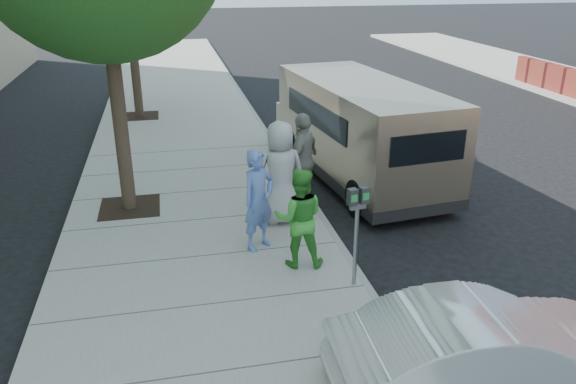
% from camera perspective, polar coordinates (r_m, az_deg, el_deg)
% --- Properties ---
extents(ground, '(120.00, 120.00, 0.00)m').
position_cam_1_polar(ground, '(9.94, -2.86, -6.65)').
color(ground, black).
rests_on(ground, ground).
extents(sidewalk, '(5.00, 60.00, 0.15)m').
position_cam_1_polar(sidewalk, '(9.81, -8.67, -6.80)').
color(sidewalk, gray).
rests_on(sidewalk, ground).
extents(curb_face, '(0.12, 60.00, 0.16)m').
position_cam_1_polar(curb_face, '(10.20, 5.17, -5.44)').
color(curb_face, gray).
rests_on(curb_face, ground).
extents(parking_meter, '(0.35, 0.17, 1.61)m').
position_cam_1_polar(parking_meter, '(8.40, 7.04, -2.41)').
color(parking_meter, gray).
rests_on(parking_meter, sidewalk).
extents(van, '(2.73, 6.42, 2.32)m').
position_cam_1_polar(van, '(13.28, 7.14, 6.45)').
color(van, tan).
rests_on(van, ground).
extents(sedan, '(3.65, 1.35, 1.19)m').
position_cam_1_polar(sedan, '(7.17, 19.23, -15.04)').
color(sedan, silver).
rests_on(sedan, ground).
extents(person_officer, '(0.78, 0.72, 1.79)m').
position_cam_1_polar(person_officer, '(9.59, -3.02, -0.81)').
color(person_officer, '#5977BE').
rests_on(person_officer, sidewalk).
extents(person_green_shirt, '(0.93, 0.79, 1.68)m').
position_cam_1_polar(person_green_shirt, '(9.05, 1.15, -2.66)').
color(person_green_shirt, green).
rests_on(person_green_shirt, sidewalk).
extents(person_gray_shirt, '(1.04, 0.74, 1.98)m').
position_cam_1_polar(person_gray_shirt, '(10.53, -0.78, 1.93)').
color(person_gray_shirt, '#A9A9AB').
rests_on(person_gray_shirt, sidewalk).
extents(person_striped_polo, '(1.08, 1.19, 1.95)m').
position_cam_1_polar(person_striped_polo, '(11.28, 1.56, 3.23)').
color(person_striped_polo, gray).
rests_on(person_striped_polo, sidewalk).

